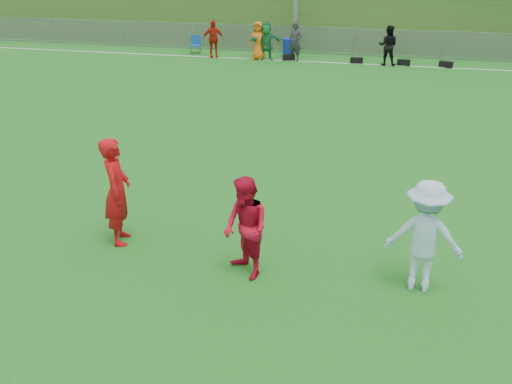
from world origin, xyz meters
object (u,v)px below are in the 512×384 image
(player_red_center, at_px, (246,228))
(player_blue, at_px, (425,236))
(recycling_bin, at_px, (288,48))
(player_red_left, at_px, (117,191))

(player_red_center, xyz_separation_m, player_blue, (2.70, 0.26, 0.06))
(recycling_bin, bearing_deg, player_red_center, -81.35)
(player_red_left, xyz_separation_m, recycling_bin, (-0.45, 18.58, -0.55))
(player_red_center, bearing_deg, player_red_left, -148.39)
(player_red_left, height_order, player_red_center, player_red_left)
(player_red_left, relative_size, player_red_center, 1.16)
(player_red_left, relative_size, player_blue, 1.08)
(player_red_left, bearing_deg, recycling_bin, -16.59)
(player_red_center, relative_size, player_blue, 0.93)
(player_red_left, distance_m, player_blue, 5.17)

